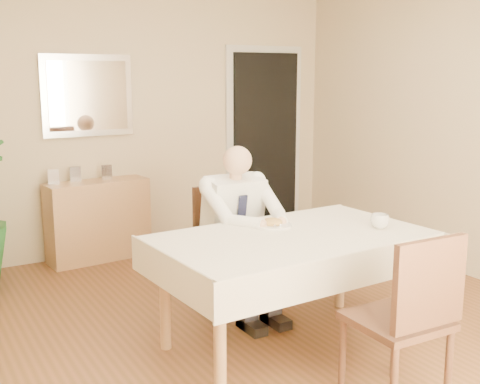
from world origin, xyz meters
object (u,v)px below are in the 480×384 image
chair_far (225,238)px  chair_near (410,312)px  sideboard (98,220)px  dining_table (292,247)px  seated_man (244,224)px  coffee_mug (380,221)px

chair_far → chair_near: chair_near is taller
chair_near → sideboard: (-0.59, 3.41, -0.17)m
dining_table → chair_near: bearing=-87.8°
dining_table → seated_man: seated_man is taller
dining_table → sideboard: bearing=98.6°
dining_table → coffee_mug: bearing=-18.3°
coffee_mug → chair_far: bearing=119.4°
chair_near → sideboard: 3.46m
coffee_mug → sideboard: 2.88m
dining_table → chair_far: chair_far is taller
dining_table → chair_near: size_ratio=1.83×
chair_near → seated_man: (-0.08, 1.53, 0.14)m
dining_table → sideboard: sideboard is taller
chair_far → sideboard: bearing=102.2°
dining_table → seated_man: bearing=87.1°
coffee_mug → sideboard: bearing=112.5°
chair_near → seated_man: size_ratio=0.78×
dining_table → seated_man: 0.59m
chair_far → coffee_mug: 1.23m
dining_table → chair_far: 0.90m
dining_table → coffee_mug: coffee_mug is taller
seated_man → sideboard: size_ratio=1.31×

